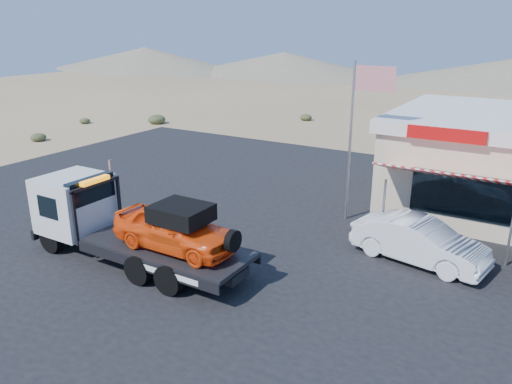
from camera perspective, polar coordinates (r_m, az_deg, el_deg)
ground at (r=18.46m, az=-8.89°, el=-4.67°), size 120.00×120.00×0.00m
asphalt_lot at (r=19.66m, az=1.23°, el=-2.94°), size 32.00×24.00×0.02m
tow_truck at (r=16.03m, az=-14.05°, el=-3.36°), size 7.62×2.26×2.55m
white_sedan at (r=16.65m, az=18.15°, el=-5.36°), size 4.43×2.23×1.39m
flagpole at (r=18.75m, az=11.51°, el=7.59°), size 1.55×0.10×6.00m
desert_scrub at (r=34.59m, az=-20.33°, el=5.84°), size 28.90×30.83×0.73m
distant_hills at (r=71.35m, az=14.49°, el=13.64°), size 126.00×48.00×4.20m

